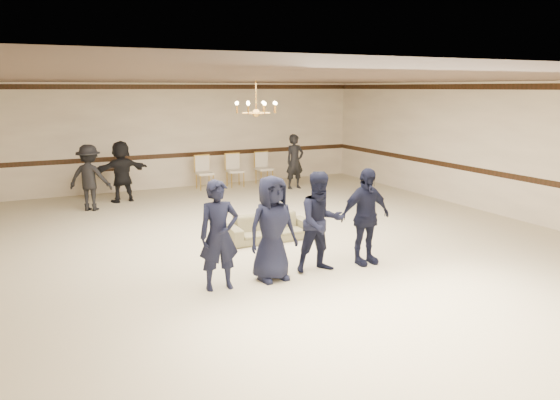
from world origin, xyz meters
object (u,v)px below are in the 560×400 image
Objects in this scene: boy_c at (321,222)px; banquet_chair_mid at (235,171)px; boy_a at (219,235)px; banquet_chair_right at (264,168)px; settee at (269,228)px; adult_mid at (122,171)px; adult_left at (90,178)px; adult_right at (295,162)px; chandelier at (256,97)px; banquet_chair_left at (205,173)px; boy_b at (272,228)px; boy_d at (365,216)px; console_table at (101,183)px.

banquet_chair_mid is (1.56, 7.88, -0.35)m from boy_c.
boy_a is 9.01m from banquet_chair_right.
settee is 5.54m from adult_mid.
boy_a is 1.02× the size of adult_left.
settee is 6.03m from banquet_chair_mid.
adult_right is 1.64× the size of banquet_chair_right.
chandelier is 5.24m from adult_left.
settee is at bearing 153.63° from adult_left.
boy_a is at bearing -130.72° from adult_right.
adult_mid and adult_right have the same top height.
adult_mid is (-2.02, 7.18, -0.02)m from boy_c.
banquet_chair_right is at bearing 77.28° from boy_c.
banquet_chair_mid is (1.00, 0.00, 0.00)m from banquet_chair_left.
adult_right is 1.64× the size of banquet_chair_mid.
banquet_chair_right is at bearing 65.37° from boy_a.
boy_c is at bearing 4.29° from boy_a.
banquet_chair_mid is at bearing 1.36° from banquet_chair_left.
banquet_chair_right is (4.36, 7.88, -0.35)m from boy_a.
settee is at bearing 102.11° from adult_mid.
settee is at bearing -99.87° from banquet_chair_mid.
adult_mid is 4.64m from banquet_chair_right.
boy_b is 1.80m from boy_d.
boy_a is 2.81m from settee.
banquet_chair_left is (-2.53, 1.10, -0.33)m from adult_right.
boy_c reaches higher than banquet_chair_right.
boy_d reaches higher than console_table.
adult_left is at bearing 28.41° from adult_mid.
console_table is (0.47, 1.60, -0.43)m from adult_left.
boy_b is 1.02× the size of adult_left.
banquet_chair_left is 1.00× the size of banquet_chair_mid.
boy_a is 8.36m from adult_right.
boy_d is 1.68× the size of banquet_chair_right.
banquet_chair_mid is (1.58, 5.27, -2.37)m from chandelier.
console_table is (-3.34, 8.08, -0.45)m from boy_d.
banquet_chair_left is at bearing -175.00° from banquet_chair_mid.
banquet_chair_right is (2.58, 5.27, -2.37)m from chandelier.
banquet_chair_right is (2.00, 0.00, 0.00)m from banquet_chair_left.
adult_mid reaches higher than banquet_chair_left.
adult_left is 6.01m from adult_right.
boy_a reaches higher than banquet_chair_right.
adult_right is (6.00, 0.30, 0.00)m from adult_left.
console_table reaches higher than settee.
boy_a is 0.90m from boy_b.
boy_b is 1.68× the size of banquet_chair_right.
banquet_chair_right is (1.66, 7.88, -0.35)m from boy_d.
boy_c is at bearing -89.57° from chandelier.
boy_b is at bearing -113.12° from banquet_chair_right.
boy_d is at bearing -86.14° from banquet_chair_left.
boy_a and boy_d have the same top height.
banquet_chair_left is (0.58, 5.27, -2.37)m from chandelier.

